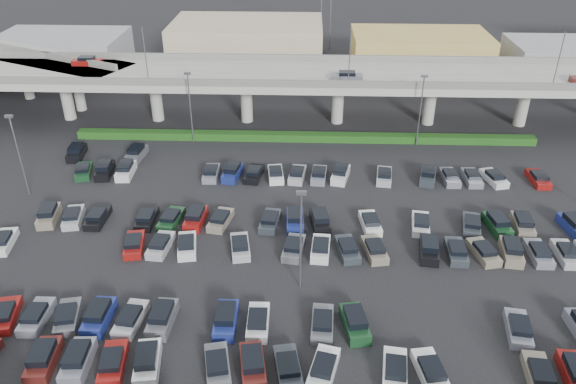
{
  "coord_description": "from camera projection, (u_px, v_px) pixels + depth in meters",
  "views": [
    {
      "loc": [
        0.38,
        -49.47,
        33.95
      ],
      "look_at": [
        -1.66,
        6.33,
        2.0
      ],
      "focal_mm": 35.0,
      "sensor_mm": 36.0,
      "label": 1
    }
  ],
  "objects": [
    {
      "name": "light_poles",
      "position": [
        263.0,
        177.0,
        58.55
      ],
      "size": [
        66.9,
        48.38,
        10.3
      ],
      "color": "#535358",
      "rests_on": "ground"
    },
    {
      "name": "overpass",
      "position": [
        304.0,
        79.0,
        84.08
      ],
      "size": [
        150.0,
        13.0,
        15.8
      ],
      "color": "gray",
      "rests_on": "ground"
    },
    {
      "name": "ground",
      "position": [
        301.0,
        238.0,
        59.78
      ],
      "size": [
        280.0,
        280.0,
        0.0
      ],
      "primitive_type": "plane",
      "color": "black"
    },
    {
      "name": "on_ramp",
      "position": [
        0.0,
        55.0,
        95.37
      ],
      "size": [
        50.93,
        30.13,
        8.8
      ],
      "color": "gray",
      "rests_on": "ground"
    },
    {
      "name": "hedge",
      "position": [
        304.0,
        137.0,
        81.19
      ],
      "size": [
        66.0,
        1.6,
        1.1
      ],
      "primitive_type": "cube",
      "color": "#153910",
      "rests_on": "ground"
    },
    {
      "name": "parked_cars",
      "position": [
        289.0,
        252.0,
        56.48
      ],
      "size": [
        63.05,
        41.63,
        1.67
      ],
      "color": "gray",
      "rests_on": "ground"
    },
    {
      "name": "distant_buildings",
      "position": [
        369.0,
        47.0,
        111.14
      ],
      "size": [
        138.0,
        24.0,
        9.0
      ],
      "color": "gray",
      "rests_on": "ground"
    }
  ]
}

